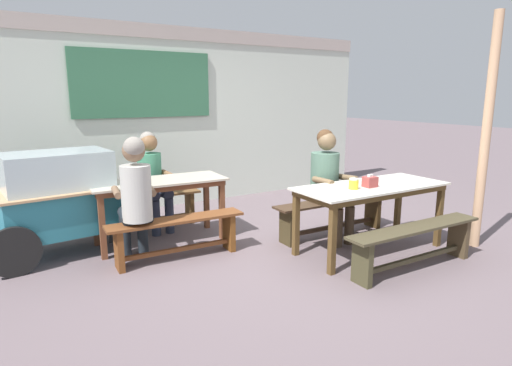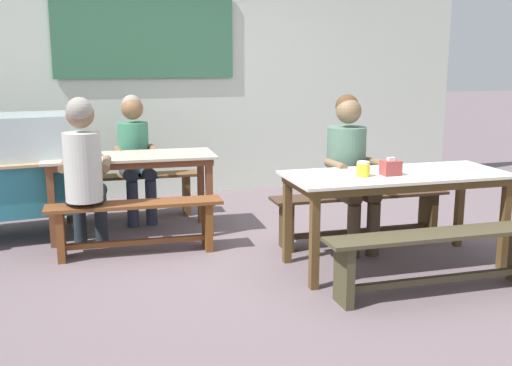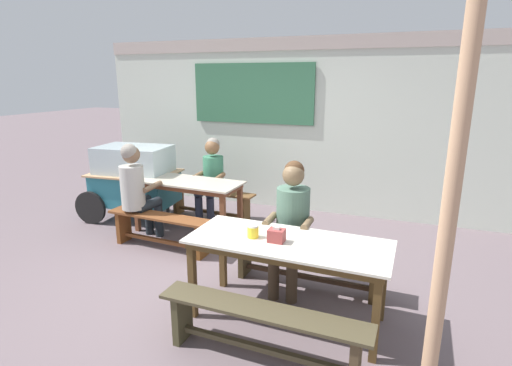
% 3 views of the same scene
% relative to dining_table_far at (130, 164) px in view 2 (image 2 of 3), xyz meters
% --- Properties ---
extents(ground_plane, '(40.00, 40.00, 0.00)m').
position_rel_dining_table_far_xyz_m(ground_plane, '(1.02, -1.00, -0.66)').
color(ground_plane, '#68595E').
extents(backdrop_wall, '(6.64, 0.23, 2.69)m').
position_rel_dining_table_far_xyz_m(backdrop_wall, '(1.01, 1.60, 0.76)').
color(backdrop_wall, silver).
rests_on(backdrop_wall, ground_plane).
extents(dining_table_far, '(1.55, 0.68, 0.74)m').
position_rel_dining_table_far_xyz_m(dining_table_far, '(0.00, 0.00, 0.00)').
color(dining_table_far, '#BFB39F').
rests_on(dining_table_far, ground_plane).
extents(dining_table_near, '(1.74, 0.75, 0.74)m').
position_rel_dining_table_far_xyz_m(dining_table_near, '(1.87, -1.48, 0.01)').
color(dining_table_near, silver).
rests_on(dining_table_near, ground_plane).
extents(bench_far_back, '(1.42, 0.33, 0.44)m').
position_rel_dining_table_far_xyz_m(bench_far_back, '(0.03, 0.61, -0.36)').
color(bench_far_back, brown).
rests_on(bench_far_back, ground_plane).
extents(bench_far_front, '(1.45, 0.33, 0.44)m').
position_rel_dining_table_far_xyz_m(bench_far_front, '(-0.03, -0.61, -0.36)').
color(bench_far_front, brown).
rests_on(bench_far_front, ground_plane).
extents(bench_near_back, '(1.61, 0.31, 0.44)m').
position_rel_dining_table_far_xyz_m(bench_near_back, '(1.89, -0.87, -0.36)').
color(bench_near_back, '#402D1E').
rests_on(bench_near_back, ground_plane).
extents(bench_near_front, '(1.63, 0.29, 0.44)m').
position_rel_dining_table_far_xyz_m(bench_near_front, '(1.86, -2.10, -0.36)').
color(bench_near_front, '#463E29').
rests_on(bench_near_front, ground_plane).
extents(food_cart, '(1.61, 0.97, 1.11)m').
position_rel_dining_table_far_xyz_m(food_cart, '(-1.04, 0.23, -0.01)').
color(food_cart, teal).
rests_on(food_cart, ground_plane).
extents(person_center_facing, '(0.43, 0.56, 1.25)m').
position_rel_dining_table_far_xyz_m(person_center_facing, '(0.10, 0.53, 0.05)').
color(person_center_facing, '#30384E').
rests_on(person_center_facing, ground_plane).
extents(person_left_back_turned, '(0.44, 0.55, 1.31)m').
position_rel_dining_table_far_xyz_m(person_left_back_turned, '(-0.42, -0.52, 0.09)').
color(person_left_back_turned, '#1F262C').
rests_on(person_left_back_turned, ground_plane).
extents(person_right_near_table, '(0.45, 0.57, 1.31)m').
position_rel_dining_table_far_xyz_m(person_right_near_table, '(1.74, -0.93, 0.09)').
color(person_right_near_table, '#463626').
rests_on(person_right_near_table, ground_plane).
extents(tissue_box, '(0.14, 0.11, 0.13)m').
position_rel_dining_table_far_xyz_m(tissue_box, '(1.79, -1.54, 0.14)').
color(tissue_box, '#993D3A').
rests_on(tissue_box, dining_table_near).
extents(condiment_jar, '(0.10, 0.10, 0.11)m').
position_rel_dining_table_far_xyz_m(condiment_jar, '(1.57, -1.52, 0.14)').
color(condiment_jar, yellow).
rests_on(condiment_jar, dining_table_near).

